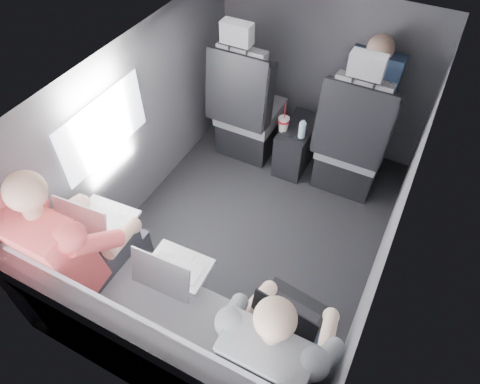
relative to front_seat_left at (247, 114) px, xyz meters
The scene contains 20 objects.
floor 1.03m from the front_seat_left, 61.81° to the right, with size 2.60×2.60×0.00m, color black.
ceiling 1.34m from the front_seat_left, 61.81° to the right, with size 2.60×2.60×0.00m, color #B2B2AD.
panel_left 0.99m from the front_seat_left, 118.19° to the right, with size 0.02×2.60×1.35m, color #56565B.
panel_right 1.61m from the front_seat_left, 31.88° to the right, with size 0.02×2.60×1.35m, color #56565B.
panel_front 0.70m from the front_seat_left, 45.65° to the left, with size 1.80×0.02×1.35m, color #56565B.
panel_back 2.20m from the front_seat_left, 78.12° to the right, with size 1.80×0.02×1.35m, color #56565B.
side_window 1.32m from the front_seat_left, 110.67° to the right, with size 0.02×0.75×0.42m, color white.
seatbelt 1.00m from the front_seat_left, 10.68° to the right, with size 0.05×0.01×0.65m, color black.
front_seat_left is the anchor object (origin of this frame).
front_seat_right 0.90m from the front_seat_left, ahead, with size 0.52×0.58×1.26m.
center_console 0.49m from the front_seat_left, ahead, with size 0.24×0.48×0.41m.
rear_bench 1.96m from the front_seat_left, 76.69° to the right, with size 1.60×0.57×0.92m.
soda_cup 0.37m from the front_seat_left, 10.70° to the right, with size 0.09×0.09×0.27m.
water_bottle 0.53m from the front_seat_left, ahead, with size 0.06×0.06×0.16m.
laptop_white 1.63m from the front_seat_left, 96.61° to the right, with size 0.37×0.35×0.26m.
laptop_silver 1.74m from the front_seat_left, 76.82° to the right, with size 0.35×0.31×0.24m.
laptop_black 1.95m from the front_seat_left, 57.50° to the right, with size 0.36×0.34×0.24m.
passenger_rear_left 1.83m from the front_seat_left, 94.89° to the right, with size 0.54×0.65×1.28m.
passenger_rear_right 2.11m from the front_seat_left, 59.49° to the right, with size 0.48×0.60×1.18m.
passenger_front_right 0.99m from the front_seat_left, 16.14° to the left, with size 0.38×0.38×0.75m.
Camera 1 is at (0.83, -1.78, 2.57)m, focal length 32.00 mm.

